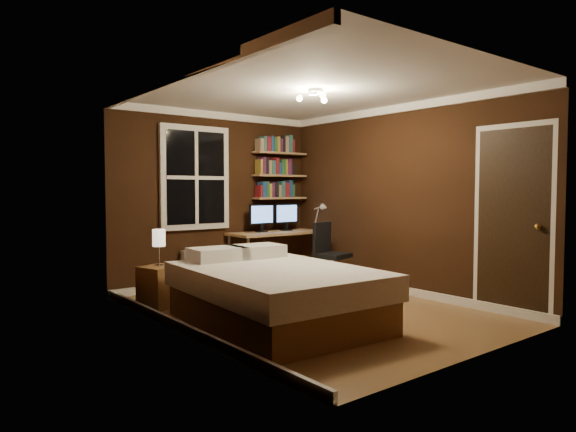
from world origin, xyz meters
TOP-DOWN VIEW (x-y plane):
  - floor at (0.00, 0.00)m, footprint 4.20×4.20m
  - wall_back at (0.00, 2.10)m, footprint 3.20×0.04m
  - wall_left at (-1.60, 0.00)m, footprint 0.04×4.20m
  - wall_right at (1.60, 0.00)m, footprint 0.04×4.20m
  - ceiling at (0.00, 0.00)m, footprint 3.20×4.20m
  - window at (-0.35, 2.06)m, footprint 1.06×0.06m
  - door at (1.59, -1.55)m, footprint 0.03×0.82m
  - door_knob at (1.55, -1.85)m, footprint 0.06×0.06m
  - ceiling_fixture at (0.00, -0.10)m, footprint 0.44×0.44m
  - bookshelf_lower at (1.08, 1.98)m, footprint 0.92×0.22m
  - books_row_lower at (1.08, 1.98)m, footprint 0.66×0.16m
  - bookshelf_middle at (1.08, 1.98)m, footprint 0.92×0.22m
  - books_row_middle at (1.08, 1.98)m, footprint 0.66×0.16m
  - bookshelf_upper at (1.08, 1.98)m, footprint 0.92×0.22m
  - books_row_upper at (1.08, 1.98)m, footprint 0.66×0.16m
  - bed at (-0.67, -0.24)m, footprint 1.68×2.25m
  - nightstand at (-1.28, 1.22)m, footprint 0.49×0.49m
  - bedside_lamp at (-1.28, 1.22)m, footprint 0.15×0.15m
  - radiator at (-0.41, 2.00)m, footprint 0.36×0.13m
  - desk at (0.91, 1.79)m, footprint 1.57×0.59m
  - monitor_left at (0.65, 1.86)m, footprint 0.44×0.12m
  - monitor_right at (1.12, 1.86)m, footprint 0.44×0.12m
  - desk_lamp at (1.59, 1.61)m, footprint 0.14×0.32m
  - office_chair at (1.14, 0.88)m, footprint 0.51×0.51m

SIDE VIEW (x-z plane):
  - floor at x=0.00m, z-range 0.00..0.00m
  - nightstand at x=-1.28m, z-range 0.00..0.48m
  - radiator at x=-0.41m, z-range 0.00..0.54m
  - bed at x=-0.67m, z-range -0.05..0.68m
  - office_chair at x=1.14m, z-range -0.12..0.80m
  - desk at x=0.91m, z-range 0.31..1.06m
  - bedside_lamp at x=-1.28m, z-range 0.48..0.92m
  - monitor_left at x=0.65m, z-range 0.75..1.16m
  - monitor_right at x=1.12m, z-range 0.75..1.16m
  - desk_lamp at x=1.59m, z-range 0.75..1.19m
  - door_knob at x=1.55m, z-range 0.97..1.03m
  - door at x=1.59m, z-range 0.00..2.05m
  - wall_back at x=0.00m, z-range 0.00..2.50m
  - wall_left at x=-1.60m, z-range 0.00..2.50m
  - wall_right at x=1.60m, z-range 0.00..2.50m
  - bookshelf_lower at x=1.08m, z-range 1.24..1.26m
  - books_row_lower at x=1.08m, z-range 1.26..1.49m
  - window at x=-0.35m, z-range 0.82..2.28m
  - bookshelf_middle at x=1.08m, z-range 1.59..1.61m
  - books_row_middle at x=1.08m, z-range 1.61..1.84m
  - bookshelf_upper at x=1.08m, z-range 1.94..1.96m
  - books_row_upper at x=1.08m, z-range 1.96..2.20m
  - ceiling_fixture at x=0.00m, z-range 2.31..2.49m
  - ceiling at x=0.00m, z-range 2.49..2.51m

